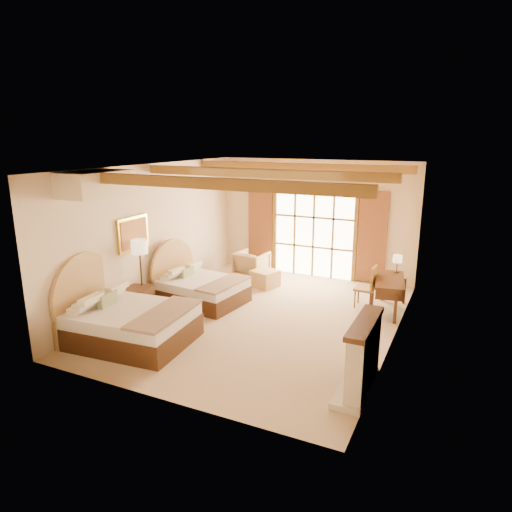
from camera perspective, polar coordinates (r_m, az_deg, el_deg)
The scene contains 19 objects.
floor at distance 9.93m, azimuth 0.63°, elevation -7.71°, with size 7.00×7.00×0.00m, color tan.
wall_back at distance 12.63m, azimuth 7.34°, elevation 4.62°, with size 5.50×5.50×0.00m, color beige.
wall_left at distance 10.84m, azimuth -12.67°, elevation 2.72°, with size 7.00×7.00×0.00m, color beige.
wall_right at distance 8.69m, azimuth 17.37°, elevation -0.55°, with size 7.00×7.00×0.00m, color beige.
ceiling at distance 9.19m, azimuth 0.69°, elevation 11.06°, with size 7.00×7.00×0.00m, color #B56F40.
ceiling_beams at distance 9.20m, azimuth 0.69°, elevation 10.31°, with size 5.39×4.60×0.18m, color brown, non-canonical shape.
french_doors at distance 12.64m, azimuth 7.20°, elevation 3.02°, with size 3.95×0.08×2.60m.
fireplace at distance 7.24m, azimuth 13.08°, elevation -12.60°, with size 0.46×1.40×1.16m.
painting at distance 10.22m, azimuth -15.08°, elevation 2.71°, with size 0.06×0.95×0.75m.
canopy_valance at distance 8.93m, azimuth -19.29°, elevation 8.53°, with size 0.70×1.40×0.45m, color beige.
bed_near at distance 9.08m, azimuth -16.13°, elevation -7.54°, with size 2.32×1.83×1.45m.
bed_far at distance 10.83m, azimuth -7.39°, elevation -3.78°, with size 2.03×1.61×1.24m.
nightstand at distance 10.28m, azimuth -14.39°, elevation -5.51°, with size 0.52×0.52×0.63m, color #432010.
floor_lamp at distance 10.11m, azimuth -14.34°, elevation 0.58°, with size 0.35×0.35×1.64m.
armchair at distance 12.51m, azimuth -0.56°, elevation -1.11°, with size 0.80×0.82×0.75m, color tan.
ottoman at distance 11.85m, azimuth 1.13°, elevation -2.82°, with size 0.60×0.60×0.43m, color #A67B48.
desk at distance 10.56m, azimuth 16.27°, elevation -4.57°, with size 0.83×1.48×0.76m.
desk_chair at distance 10.74m, azimuth 13.51°, elevation -4.65°, with size 0.44×0.44×0.97m.
desk_lamp at distance 10.90m, azimuth 17.28°, elevation -0.41°, with size 0.21×0.21×0.41m.
Camera 1 is at (3.83, -8.34, 3.78)m, focal length 32.00 mm.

